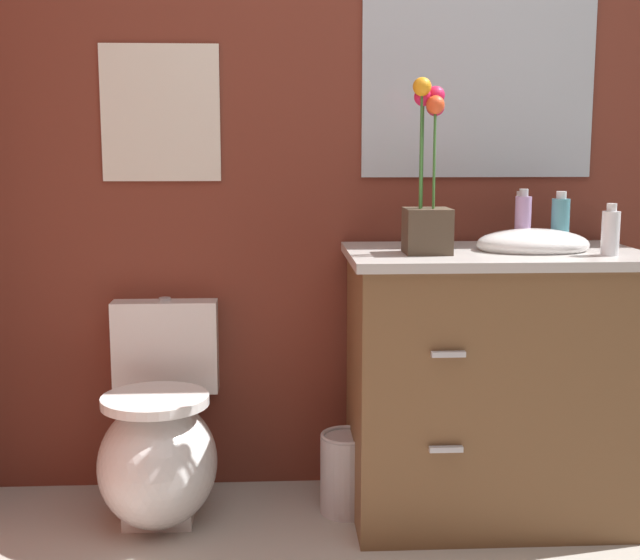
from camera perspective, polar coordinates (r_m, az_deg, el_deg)
wall_back at (r=3.06m, az=9.19°, el=9.60°), size 4.74×0.05×2.50m
toilet at (r=2.89m, az=-10.63°, el=-10.75°), size 0.38×0.59×0.69m
vanity_cabinet at (r=2.86m, az=11.36°, el=-6.59°), size 0.94×0.56×1.06m
flower_vase at (r=2.66m, az=7.18°, el=5.77°), size 0.14×0.14×0.53m
soap_bottle at (r=2.84m, az=13.34°, el=3.80°), size 0.05×0.05×0.19m
lotion_bottle at (r=2.88m, az=15.68°, el=3.70°), size 0.06×0.06×0.19m
hand_wash_bottle at (r=2.75m, az=18.76°, el=3.04°), size 0.05×0.05×0.16m
trash_bin at (r=2.91m, az=1.83°, el=-12.67°), size 0.18×0.18×0.27m
wall_poster at (r=2.99m, az=-10.56°, el=10.86°), size 0.40×0.01×0.46m
wall_mirror at (r=3.05m, az=10.51°, el=13.33°), size 0.80×0.01×0.70m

